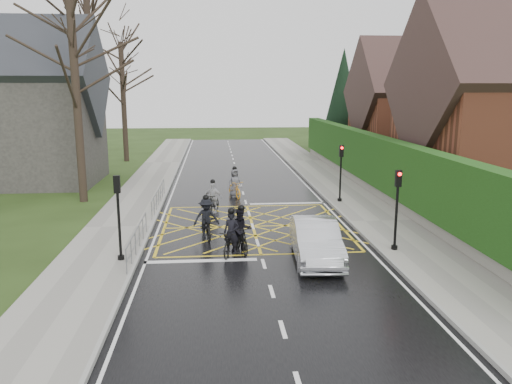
{
  "coord_description": "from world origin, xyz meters",
  "views": [
    {
      "loc": [
        -1.72,
        -21.9,
        6.15
      ],
      "look_at": [
        0.28,
        1.48,
        1.3
      ],
      "focal_mm": 35.0,
      "sensor_mm": 36.0,
      "label": 1
    }
  ],
  "objects": [
    {
      "name": "conifer",
      "position": [
        10.75,
        26.0,
        4.99
      ],
      "size": [
        4.6,
        4.6,
        10.0
      ],
      "color": "black",
      "rests_on": "ground"
    },
    {
      "name": "sidewalk_right",
      "position": [
        6.0,
        0.0,
        0.07
      ],
      "size": [
        3.0,
        80.0,
        0.15
      ],
      "primitive_type": "cube",
      "color": "gray",
      "rests_on": "ground"
    },
    {
      "name": "tree_near",
      "position": [
        -9.0,
        6.0,
        7.91
      ],
      "size": [
        9.24,
        9.24,
        11.44
      ],
      "color": "black",
      "rests_on": "ground"
    },
    {
      "name": "house_far",
      "position": [
        14.75,
        18.0,
        4.36
      ],
      "size": [
        9.8,
        8.8,
        10.3
      ],
      "color": "brown",
      "rests_on": "ground"
    },
    {
      "name": "traffic_light_se",
      "position": [
        5.1,
        -4.2,
        1.66
      ],
      "size": [
        0.24,
        0.31,
        3.21
      ],
      "rotation": [
        0.0,
        0.0,
        3.14
      ],
      "color": "black",
      "rests_on": "ground"
    },
    {
      "name": "cyclist_front",
      "position": [
        -1.8,
        2.69,
        0.64
      ],
      "size": [
        1.03,
        1.79,
        1.73
      ],
      "rotation": [
        0.0,
        0.0,
        -0.34
      ],
      "color": "black",
      "rests_on": "ground"
    },
    {
      "name": "tree_mid",
      "position": [
        -10.0,
        14.0,
        8.63
      ],
      "size": [
        10.08,
        10.08,
        12.48
      ],
      "color": "black",
      "rests_on": "ground"
    },
    {
      "name": "car",
      "position": [
        1.94,
        -4.72,
        0.74
      ],
      "size": [
        1.86,
        4.6,
        1.48
      ],
      "primitive_type": "imported",
      "rotation": [
        0.0,
        0.0,
        -0.07
      ],
      "color": "silver",
      "rests_on": "ground"
    },
    {
      "name": "road",
      "position": [
        0.0,
        0.0,
        0.01
      ],
      "size": [
        9.0,
        80.0,
        0.01
      ],
      "primitive_type": "cube",
      "color": "black",
      "rests_on": "ground"
    },
    {
      "name": "railing_north",
      "position": [
        -4.65,
        4.0,
        0.79
      ],
      "size": [
        0.05,
        6.04,
        1.03
      ],
      "color": "slate",
      "rests_on": "ground"
    },
    {
      "name": "church",
      "position": [
        -13.54,
        12.0,
        4.93
      ],
      "size": [
        8.8,
        7.8,
        11.0
      ],
      "color": "#2D2B28",
      "rests_on": "ground"
    },
    {
      "name": "stone_wall",
      "position": [
        7.75,
        6.0,
        0.35
      ],
      "size": [
        0.5,
        38.0,
        0.7
      ],
      "primitive_type": "cube",
      "color": "slate",
      "rests_on": "ground"
    },
    {
      "name": "sidewalk_left",
      "position": [
        -6.0,
        0.0,
        0.07
      ],
      "size": [
        3.0,
        80.0,
        0.15
      ],
      "primitive_type": "cube",
      "color": "gray",
      "rests_on": "ground"
    },
    {
      "name": "cyclist_rear",
      "position": [
        -1.1,
        -3.8,
        0.58
      ],
      "size": [
        1.19,
        1.96,
        1.8
      ],
      "rotation": [
        0.0,
        0.0,
        -0.32
      ],
      "color": "black",
      "rests_on": "ground"
    },
    {
      "name": "hedge",
      "position": [
        7.75,
        6.0,
        2.1
      ],
      "size": [
        0.9,
        38.0,
        2.8
      ],
      "primitive_type": "cube",
      "color": "#1B3D10",
      "rests_on": "stone_wall"
    },
    {
      "name": "ground",
      "position": [
        0.0,
        0.0,
        0.0
      ],
      "size": [
        120.0,
        120.0,
        0.0
      ],
      "primitive_type": "plane",
      "color": "#203210",
      "rests_on": "ground"
    },
    {
      "name": "traffic_light_ne",
      "position": [
        5.1,
        4.2,
        1.66
      ],
      "size": [
        0.24,
        0.31,
        3.21
      ],
      "rotation": [
        0.0,
        0.0,
        3.14
      ],
      "color": "black",
      "rests_on": "ground"
    },
    {
      "name": "cyclist_lead",
      "position": [
        -0.54,
        6.38,
        0.63
      ],
      "size": [
        1.17,
        1.97,
        1.81
      ],
      "rotation": [
        0.0,
        0.0,
        0.3
      ],
      "color": "orange",
      "rests_on": "ground"
    },
    {
      "name": "tree_far",
      "position": [
        -9.3,
        22.0,
        7.19
      ],
      "size": [
        8.4,
        8.4,
        10.4
      ],
      "color": "black",
      "rests_on": "ground"
    },
    {
      "name": "cyclist_back",
      "position": [
        -0.71,
        -3.55,
        0.7
      ],
      "size": [
        0.93,
        1.91,
        1.85
      ],
      "rotation": [
        0.0,
        0.0,
        0.18
      ],
      "color": "black",
      "rests_on": "ground"
    },
    {
      "name": "traffic_light_sw",
      "position": [
        -5.1,
        -4.5,
        1.66
      ],
      "size": [
        0.24,
        0.31,
        3.21
      ],
      "color": "black",
      "rests_on": "ground"
    },
    {
      "name": "cyclist_mid",
      "position": [
        -2.08,
        -1.59,
        0.68
      ],
      "size": [
        1.2,
        1.99,
        1.85
      ],
      "rotation": [
        0.0,
        0.0,
        0.2
      ],
      "color": "black",
      "rests_on": "ground"
    },
    {
      "name": "railing_south",
      "position": [
        -4.65,
        -3.5,
        0.78
      ],
      "size": [
        0.05,
        5.04,
        1.03
      ],
      "color": "slate",
      "rests_on": "ground"
    }
  ]
}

